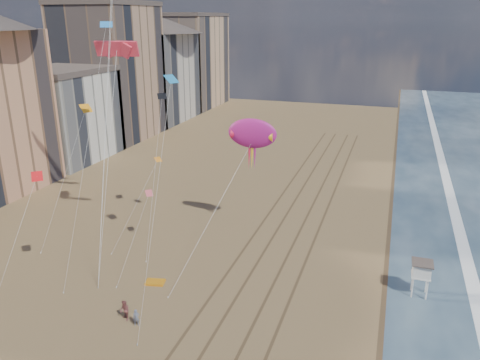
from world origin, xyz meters
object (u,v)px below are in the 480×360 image
grounded_kite (155,282)px  kite_flyer_a (136,318)px  lifeguard_stand (422,270)px  kite_flyer_b (125,311)px  show_kite (252,134)px

grounded_kite → kite_flyer_a: size_ratio=1.23×
grounded_kite → kite_flyer_a: bearing=-86.9°
lifeguard_stand → kite_flyer_b: lifeguard_stand is taller
lifeguard_stand → kite_flyer_a: 27.01m
lifeguard_stand → show_kite: 23.40m
lifeguard_stand → grounded_kite: size_ratio=1.87×
kite_flyer_a → kite_flyer_b: (-1.35, 0.36, 0.18)m
lifeguard_stand → grounded_kite: bearing=-166.0°
grounded_kite → show_kite: 19.99m
lifeguard_stand → show_kite: size_ratio=0.18×
grounded_kite → kite_flyer_a: 6.92m
show_kite → kite_flyer_b: show_kite is taller
kite_flyer_b → grounded_kite: bearing=126.2°
kite_flyer_b → lifeguard_stand: bearing=59.2°
show_kite → kite_flyer_b: 24.37m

